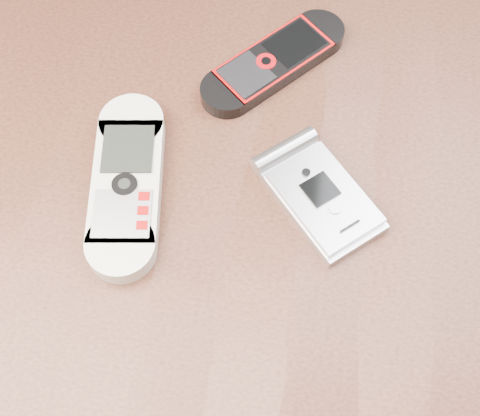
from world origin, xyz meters
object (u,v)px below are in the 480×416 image
at_px(table, 235,263).
at_px(nokia_black_red, 274,62).
at_px(motorola_razr, 321,197).
at_px(nokia_white, 127,183).

distance_m(table, nokia_black_red, 0.19).
bearing_deg(nokia_black_red, motorola_razr, -24.92).
distance_m(nokia_white, nokia_black_red, 0.18).
height_order(table, nokia_white, nokia_white).
relative_size(nokia_white, nokia_black_red, 1.08).
height_order(nokia_black_red, motorola_razr, motorola_razr).
xyz_separation_m(table, motorola_razr, (0.07, 0.02, 0.11)).
bearing_deg(motorola_razr, table, 155.01).
bearing_deg(nokia_white, nokia_black_red, 46.00).
xyz_separation_m(nokia_black_red, motorola_razr, (0.05, -0.13, 0.00)).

